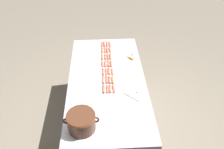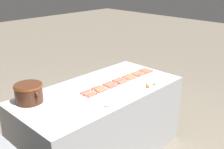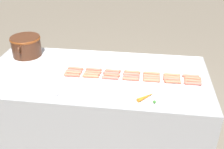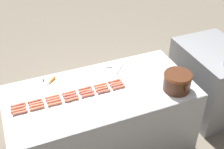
% 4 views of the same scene
% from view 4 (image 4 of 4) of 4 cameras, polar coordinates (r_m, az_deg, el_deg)
% --- Properties ---
extents(ground_plane, '(20.00, 20.00, 0.00)m').
position_cam_4_polar(ground_plane, '(3.70, -1.89, -13.91)').
color(ground_plane, '#756B5B').
extents(griddle_counter, '(0.96, 1.97, 0.90)m').
position_cam_4_polar(griddle_counter, '(3.37, -2.04, -8.99)').
color(griddle_counter, '#9EA0A5').
rests_on(griddle_counter, ground_plane).
extents(back_cabinet, '(1.00, 0.73, 0.93)m').
position_cam_4_polar(back_cabinet, '(4.14, 18.40, -1.09)').
color(back_cabinet, gray).
rests_on(back_cabinet, ground_plane).
extents(hot_dog_0, '(0.03, 0.15, 0.03)m').
position_cam_4_polar(hot_dog_0, '(3.02, -17.59, -5.57)').
color(hot_dog_0, '#D56453').
rests_on(hot_dog_0, griddle_counter).
extents(hot_dog_1, '(0.04, 0.15, 0.03)m').
position_cam_4_polar(hot_dog_1, '(3.02, -14.60, -4.93)').
color(hot_dog_1, '#C96C4F').
rests_on(hot_dog_1, griddle_counter).
extents(hot_dog_2, '(0.03, 0.15, 0.03)m').
position_cam_4_polar(hot_dog_2, '(3.03, -11.40, -4.19)').
color(hot_dog_2, '#D57152').
rests_on(hot_dog_2, griddle_counter).
extents(hot_dog_3, '(0.03, 0.15, 0.03)m').
position_cam_4_polar(hot_dog_3, '(3.06, -8.29, -3.44)').
color(hot_dog_3, '#CE6C52').
rests_on(hot_dog_3, griddle_counter).
extents(hot_dog_4, '(0.03, 0.15, 0.03)m').
position_cam_4_polar(hot_dog_4, '(3.09, -5.21, -2.65)').
color(hot_dog_4, '#CD6756').
rests_on(hot_dog_4, griddle_counter).
extents(hot_dog_5, '(0.03, 0.15, 0.03)m').
position_cam_4_polar(hot_dog_5, '(3.13, -2.28, -1.96)').
color(hot_dog_5, '#D4714E').
rests_on(hot_dog_5, griddle_counter).
extents(hot_dog_6, '(0.03, 0.15, 0.03)m').
position_cam_4_polar(hot_dog_6, '(3.18, 0.46, -1.26)').
color(hot_dog_6, '#D4654D').
rests_on(hot_dog_6, griddle_counter).
extents(hot_dog_7, '(0.03, 0.15, 0.03)m').
position_cam_4_polar(hot_dog_7, '(2.99, -17.58, -6.07)').
color(hot_dog_7, '#D06D52').
rests_on(hot_dog_7, griddle_counter).
extents(hot_dog_8, '(0.03, 0.15, 0.03)m').
position_cam_4_polar(hot_dog_8, '(2.99, -14.37, -5.39)').
color(hot_dog_8, '#D46954').
rests_on(hot_dog_8, griddle_counter).
extents(hot_dog_9, '(0.03, 0.15, 0.03)m').
position_cam_4_polar(hot_dog_9, '(3.01, -11.27, -4.61)').
color(hot_dog_9, '#CA6D55').
rests_on(hot_dog_9, griddle_counter).
extents(hot_dog_10, '(0.04, 0.15, 0.03)m').
position_cam_4_polar(hot_dog_10, '(3.03, -8.15, -3.85)').
color(hot_dog_10, '#D76354').
rests_on(hot_dog_10, griddle_counter).
extents(hot_dog_11, '(0.04, 0.15, 0.03)m').
position_cam_4_polar(hot_dog_11, '(3.06, -5.13, -3.15)').
color(hot_dog_11, '#D3684D').
rests_on(hot_dog_11, griddle_counter).
extents(hot_dog_12, '(0.03, 0.15, 0.03)m').
position_cam_4_polar(hot_dog_12, '(3.10, -2.07, -2.38)').
color(hot_dog_12, '#CE7055').
rests_on(hot_dog_12, griddle_counter).
extents(hot_dog_13, '(0.03, 0.15, 0.03)m').
position_cam_4_polar(hot_dog_13, '(3.15, 0.77, -1.70)').
color(hot_dog_13, '#D57255').
rests_on(hot_dog_13, griddle_counter).
extents(hot_dog_14, '(0.03, 0.15, 0.03)m').
position_cam_4_polar(hot_dog_14, '(2.96, -17.54, -6.62)').
color(hot_dog_14, '#D56C4E').
rests_on(hot_dog_14, griddle_counter).
extents(hot_dog_15, '(0.03, 0.15, 0.03)m').
position_cam_4_polar(hot_dog_15, '(2.96, -14.28, -5.83)').
color(hot_dog_15, '#D46F4F').
rests_on(hot_dog_15, griddle_counter).
extents(hot_dog_16, '(0.03, 0.15, 0.03)m').
position_cam_4_polar(hot_dog_16, '(2.98, -11.05, -5.05)').
color(hot_dog_16, '#D56B52').
rests_on(hot_dog_16, griddle_counter).
extents(hot_dog_17, '(0.03, 0.15, 0.03)m').
position_cam_4_polar(hot_dog_17, '(3.00, -7.86, -4.32)').
color(hot_dog_17, '#CA6655').
rests_on(hot_dog_17, griddle_counter).
extents(hot_dog_18, '(0.03, 0.15, 0.03)m').
position_cam_4_polar(hot_dog_18, '(3.03, -4.75, -3.51)').
color(hot_dog_18, '#D46355').
rests_on(hot_dog_18, griddle_counter).
extents(hot_dog_19, '(0.03, 0.15, 0.03)m').
position_cam_4_polar(hot_dog_19, '(3.07, -1.92, -2.85)').
color(hot_dog_19, '#CF694C').
rests_on(hot_dog_19, griddle_counter).
extents(hot_dog_20, '(0.03, 0.15, 0.03)m').
position_cam_4_polar(hot_dog_20, '(3.12, 1.03, -2.08)').
color(hot_dog_20, '#CD6353').
rests_on(hot_dog_20, griddle_counter).
extents(hot_dog_21, '(0.03, 0.15, 0.03)m').
position_cam_4_polar(hot_dog_21, '(2.93, -17.24, -7.03)').
color(hot_dog_21, '#CB6952').
rests_on(hot_dog_21, griddle_counter).
extents(hot_dog_22, '(0.03, 0.15, 0.03)m').
position_cam_4_polar(hot_dog_22, '(2.93, -14.18, -6.31)').
color(hot_dog_22, '#D8724F').
rests_on(hot_dog_22, griddle_counter).
extents(hot_dog_23, '(0.03, 0.15, 0.03)m').
position_cam_4_polar(hot_dog_23, '(2.94, -10.89, -5.57)').
color(hot_dog_23, '#D8724E').
rests_on(hot_dog_23, griddle_counter).
extents(hot_dog_24, '(0.04, 0.15, 0.03)m').
position_cam_4_polar(hot_dog_24, '(2.96, -7.75, -4.84)').
color(hot_dog_24, '#D66F4E').
rests_on(hot_dog_24, griddle_counter).
extents(hot_dog_25, '(0.03, 0.15, 0.03)m').
position_cam_4_polar(hot_dog_25, '(3.00, -4.63, -4.00)').
color(hot_dog_25, '#D0674F').
rests_on(hot_dog_25, griddle_counter).
extents(hot_dog_26, '(0.03, 0.15, 0.03)m').
position_cam_4_polar(hot_dog_26, '(3.04, -1.53, -3.27)').
color(hot_dog_26, '#C96551').
rests_on(hot_dog_26, griddle_counter).
extents(hot_dog_27, '(0.03, 0.15, 0.03)m').
position_cam_4_polar(hot_dog_27, '(3.09, 1.30, -2.51)').
color(hot_dog_27, '#CC664D').
rests_on(hot_dog_27, griddle_counter).
extents(bean_pot, '(0.36, 0.29, 0.19)m').
position_cam_4_polar(bean_pot, '(3.09, 12.43, -1.17)').
color(bean_pot, '#472616').
rests_on(bean_pot, griddle_counter).
extents(serving_spoon, '(0.22, 0.21, 0.02)m').
position_cam_4_polar(serving_spoon, '(3.40, 0.15, 1.40)').
color(serving_spoon, '#B7B7BC').
rests_on(serving_spoon, griddle_counter).
extents(carrot, '(0.14, 0.14, 0.03)m').
position_cam_4_polar(carrot, '(3.23, -11.87, -1.33)').
color(carrot, orange).
rests_on(carrot, griddle_counter).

